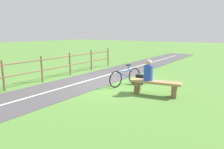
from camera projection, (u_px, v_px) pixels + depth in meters
name	position (u px, v px, depth m)	size (l,w,h in m)	color
ground_plane	(108.00, 83.00, 8.77)	(80.00, 80.00, 0.00)	#548438
paved_path	(4.00, 105.00, 6.09)	(2.39, 36.00, 0.02)	#4C494C
path_centre_line	(4.00, 104.00, 6.09)	(0.10, 32.00, 0.00)	silver
bench	(155.00, 85.00, 7.01)	(1.74, 0.70, 0.50)	#A88456
person_seated	(148.00, 71.00, 7.02)	(0.37, 0.37, 0.73)	#2847B7
bicycle	(125.00, 77.00, 8.29)	(0.45, 1.70, 0.85)	black
backpack	(139.00, 79.00, 8.51)	(0.36, 0.31, 0.41)	black
fence_roadside	(42.00, 67.00, 8.84)	(0.41, 10.34, 1.14)	brown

